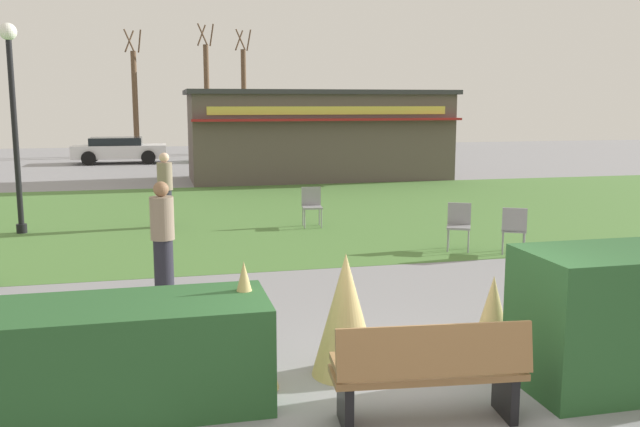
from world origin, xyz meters
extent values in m
plane|color=gray|center=(0.00, 0.00, 0.00)|extent=(80.00, 80.00, 0.00)
cube|color=#4C7A38|center=(0.00, 11.61, 0.00)|extent=(36.00, 12.00, 0.01)
cube|color=olive|center=(0.06, -0.09, 0.45)|extent=(1.74, 0.65, 0.06)
cube|color=olive|center=(0.04, -0.31, 0.73)|extent=(1.70, 0.29, 0.44)
cube|color=black|center=(-0.66, -0.02, 0.23)|extent=(0.12, 0.45, 0.45)
cube|color=black|center=(0.79, -0.16, 0.23)|extent=(0.12, 0.45, 0.45)
cube|color=olive|center=(-0.74, -0.01, 0.57)|extent=(0.10, 0.44, 0.06)
cube|color=olive|center=(0.87, -0.17, 0.57)|extent=(0.10, 0.44, 0.06)
cube|color=#28562B|center=(-2.53, 0.81, 0.50)|extent=(2.62, 1.10, 1.00)
cone|color=tan|center=(-1.41, 0.98, 0.64)|extent=(0.66, 0.66, 1.29)
cone|color=tan|center=(-0.35, 1.10, 0.64)|extent=(0.70, 0.70, 1.29)
cone|color=tan|center=(1.24, 0.99, 0.49)|extent=(0.52, 0.52, 0.98)
cylinder|color=black|center=(-5.09, 10.26, 0.10)|extent=(0.22, 0.22, 0.20)
cylinder|color=black|center=(-5.09, 10.26, 2.04)|extent=(0.12, 0.12, 4.08)
sphere|color=white|center=(-5.09, 10.26, 4.24)|extent=(0.36, 0.36, 0.36)
cube|color=#594C47|center=(3.65, 19.43, 1.54)|extent=(9.34, 3.62, 3.08)
cube|color=#333338|center=(3.65, 19.43, 3.16)|extent=(9.64, 3.92, 0.16)
cube|color=maroon|center=(3.65, 17.44, 2.22)|extent=(9.44, 0.36, 0.08)
cube|color=#D8CC4C|center=(3.65, 17.60, 2.53)|extent=(8.41, 0.04, 0.28)
cube|color=gray|center=(4.25, 5.97, 0.45)|extent=(0.59, 0.59, 0.04)
cube|color=gray|center=(4.15, 5.79, 0.67)|extent=(0.41, 0.24, 0.44)
cylinder|color=gray|center=(4.50, 6.05, 0.23)|extent=(0.03, 0.03, 0.45)
cylinder|color=gray|center=(4.17, 6.23, 0.23)|extent=(0.03, 0.03, 0.45)
cylinder|color=gray|center=(4.33, 5.72, 0.23)|extent=(0.03, 0.03, 0.45)
cylinder|color=gray|center=(3.99, 5.89, 0.23)|extent=(0.03, 0.03, 0.45)
cube|color=gray|center=(1.19, 9.55, 0.45)|extent=(0.49, 0.49, 0.04)
cube|color=gray|center=(1.21, 9.75, 0.67)|extent=(0.44, 0.09, 0.44)
cylinder|color=gray|center=(0.98, 9.38, 0.23)|extent=(0.03, 0.03, 0.45)
cylinder|color=gray|center=(1.36, 9.34, 0.23)|extent=(0.03, 0.03, 0.45)
cylinder|color=gray|center=(1.02, 9.76, 0.23)|extent=(0.03, 0.03, 0.45)
cylinder|color=gray|center=(1.40, 9.72, 0.23)|extent=(0.03, 0.03, 0.45)
cube|color=gray|center=(3.36, 6.46, 0.45)|extent=(0.59, 0.59, 0.04)
cube|color=gray|center=(3.45, 6.64, 0.67)|extent=(0.41, 0.23, 0.44)
cylinder|color=gray|center=(3.11, 6.37, 0.23)|extent=(0.03, 0.03, 0.45)
cylinder|color=gray|center=(3.45, 6.21, 0.23)|extent=(0.03, 0.03, 0.45)
cylinder|color=gray|center=(3.27, 6.71, 0.23)|extent=(0.03, 0.03, 0.45)
cylinder|color=gray|center=(3.61, 6.55, 0.23)|extent=(0.03, 0.03, 0.45)
cylinder|color=#23232D|center=(-2.03, 10.29, 0.42)|extent=(0.28, 0.28, 0.85)
cylinder|color=gray|center=(-2.03, 10.29, 1.16)|extent=(0.34, 0.34, 0.62)
sphere|color=beige|center=(-2.03, 10.29, 1.58)|extent=(0.22, 0.22, 0.22)
cylinder|color=#23232D|center=(-2.15, 4.49, 0.42)|extent=(0.28, 0.28, 0.85)
cylinder|color=gray|center=(-2.15, 4.49, 1.16)|extent=(0.34, 0.34, 0.62)
sphere|color=#8C6647|center=(-2.15, 4.49, 1.58)|extent=(0.22, 0.22, 0.22)
cube|color=silver|center=(-3.87, 27.81, 0.55)|extent=(4.22, 1.86, 0.60)
cube|color=black|center=(-4.02, 27.81, 0.98)|extent=(2.33, 1.62, 0.44)
cylinder|color=black|center=(-2.56, 28.71, 0.32)|extent=(0.64, 0.23, 0.64)
cylinder|color=black|center=(-2.58, 26.87, 0.32)|extent=(0.64, 0.23, 0.64)
cylinder|color=black|center=(-5.16, 28.75, 0.32)|extent=(0.64, 0.23, 0.64)
cylinder|color=black|center=(-5.19, 26.91, 0.32)|extent=(0.64, 0.23, 0.64)
cube|color=#2D6638|center=(1.68, 27.81, 0.55)|extent=(4.26, 1.95, 0.60)
cube|color=black|center=(1.53, 27.80, 0.98)|extent=(2.36, 1.67, 0.44)
cylinder|color=black|center=(2.95, 28.77, 0.32)|extent=(0.65, 0.24, 0.64)
cylinder|color=black|center=(3.01, 26.94, 0.32)|extent=(0.65, 0.24, 0.64)
cylinder|color=black|center=(0.35, 28.68, 0.32)|extent=(0.65, 0.24, 0.64)
cylinder|color=black|center=(0.41, 26.84, 0.32)|extent=(0.65, 0.24, 0.64)
cylinder|color=brown|center=(2.61, 33.10, 2.84)|extent=(0.28, 0.28, 5.67)
cylinder|color=brown|center=(2.95, 33.20, 6.17)|extent=(0.25, 0.58, 1.12)
cylinder|color=brown|center=(2.44, 33.40, 6.17)|extent=(0.54, 0.36, 1.12)
cylinder|color=brown|center=(2.44, 32.79, 6.17)|extent=(0.54, 0.35, 1.12)
cylinder|color=brown|center=(0.50, 31.90, 2.90)|extent=(0.28, 0.28, 5.80)
cylinder|color=brown|center=(0.83, 32.00, 6.30)|extent=(0.25, 0.58, 1.12)
cylinder|color=brown|center=(0.32, 32.20, 6.30)|extent=(0.54, 0.36, 1.12)
cylinder|color=brown|center=(0.33, 31.59, 6.30)|extent=(0.54, 0.35, 1.12)
cylinder|color=brown|center=(-3.18, 31.50, 2.69)|extent=(0.28, 0.28, 5.38)
cylinder|color=brown|center=(-2.85, 31.61, 5.88)|extent=(0.25, 0.58, 1.12)
cylinder|color=brown|center=(-3.36, 31.81, 5.88)|extent=(0.54, 0.36, 1.12)
cylinder|color=brown|center=(-3.36, 31.20, 5.88)|extent=(0.54, 0.35, 1.12)
camera|label=1|loc=(-2.18, -5.46, 2.80)|focal=38.62mm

